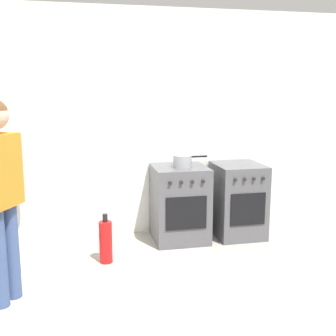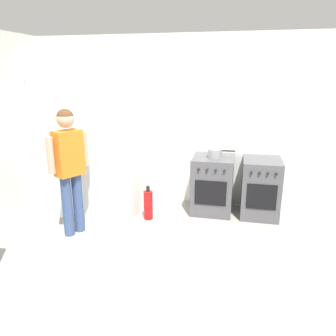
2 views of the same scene
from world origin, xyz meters
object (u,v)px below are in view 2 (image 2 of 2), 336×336
oven_left (212,184)px  oven_right (261,188)px  person (69,162)px  knife_utility (80,156)px  knife_bread (63,153)px  larder_cabinet (53,138)px  fire_extinguisher (148,205)px  pot (215,153)px

oven_left → oven_right: (0.70, -0.00, -0.00)m
person → knife_utility: bearing=104.4°
oven_right → knife_bread: knife_bread is taller
knife_utility → larder_cabinet: 1.04m
person → larder_cabinet: (-0.94, 1.20, 0.03)m
oven_left → knife_utility: size_ratio=3.38×
oven_right → oven_left: bearing=180.0°
oven_left → fire_extinguisher: (-0.87, -0.48, -0.21)m
person → larder_cabinet: larder_cabinet is taller
pot → knife_bread: 2.24m
pot → larder_cabinet: 2.68m
knife_utility → person: (0.14, -0.55, 0.07)m
pot → knife_bread: bearing=-169.7°
larder_cabinet → knife_utility: bearing=-39.3°
larder_cabinet → pot: bearing=-2.9°
oven_left → pot: (0.02, -0.03, 0.49)m
knife_bread → oven_right: bearing=8.6°
oven_right → person: (-2.41, -1.10, 0.55)m
oven_right → fire_extinguisher: 1.65m
knife_utility → pot: bearing=15.6°
knife_utility → oven_right: bearing=12.3°
pot → person: 2.03m
person → knife_bread: bearing=125.4°
oven_left → knife_utility: (-1.85, -0.56, 0.48)m
oven_left → knife_utility: knife_utility is taller
knife_bread → pot: bearing=10.3°
larder_cabinet → person: bearing=-51.9°
oven_right → larder_cabinet: (-3.35, 0.10, 0.57)m
pot → knife_bread: pot is taller
oven_right → larder_cabinet: size_ratio=0.42×
person → fire_extinguisher: bearing=36.6°
knife_utility → larder_cabinet: (-0.80, 0.66, 0.10)m
oven_left → knife_utility: 1.99m
pot → knife_utility: pot is taller
oven_left → person: (-1.71, -1.10, 0.55)m
oven_left → larder_cabinet: bearing=177.8°
oven_left → fire_extinguisher: 1.01m
oven_right → knife_bread: (-2.88, -0.43, 0.48)m
knife_utility → larder_cabinet: bearing=140.7°
oven_right → person: bearing=-155.4°
oven_left → fire_extinguisher: size_ratio=1.70×
knife_utility → larder_cabinet: larder_cabinet is taller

